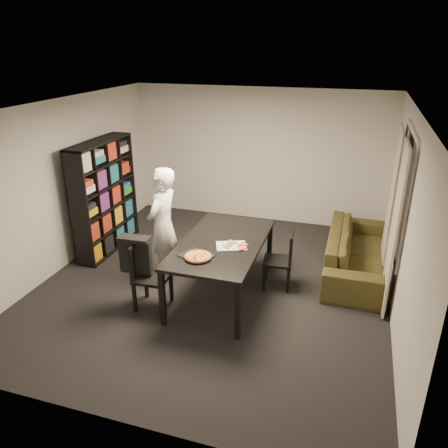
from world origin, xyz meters
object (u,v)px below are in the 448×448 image
(dining_table, at_px, (222,247))
(baking_tray, at_px, (196,255))
(chair_right, at_px, (284,256))
(pepperoni_pizza, at_px, (198,256))
(chair_left, at_px, (145,271))
(person, at_px, (163,226))
(sofa, at_px, (357,252))
(bookshelf, at_px, (105,197))

(dining_table, distance_m, baking_tray, 0.54)
(chair_right, distance_m, pepperoni_pizza, 1.42)
(baking_tray, xyz_separation_m, pepperoni_pizza, (0.05, -0.05, 0.02))
(dining_table, height_order, chair_left, chair_left)
(person, relative_size, sofa, 0.77)
(baking_tray, relative_size, sofa, 0.18)
(bookshelf, height_order, baking_tray, bookshelf)
(chair_right, bearing_deg, pepperoni_pizza, -49.44)
(dining_table, relative_size, baking_tray, 4.94)
(chair_left, distance_m, chair_right, 1.98)
(chair_left, xyz_separation_m, chair_right, (1.68, 1.05, -0.05))
(bookshelf, distance_m, chair_left, 2.10)
(dining_table, distance_m, sofa, 2.25)
(dining_table, xyz_separation_m, baking_tray, (-0.19, -0.50, 0.08))
(chair_left, height_order, person, person)
(dining_table, height_order, sofa, dining_table)
(dining_table, xyz_separation_m, person, (-0.96, 0.16, 0.13))
(pepperoni_pizza, distance_m, sofa, 2.72)
(bookshelf, relative_size, sofa, 0.83)
(dining_table, height_order, chair_right, chair_right)
(person, bearing_deg, bookshelf, -111.30)
(bookshelf, relative_size, dining_table, 0.96)
(chair_left, relative_size, person, 0.54)
(chair_right, xyz_separation_m, sofa, (1.02, 0.81, -0.16))
(baking_tray, distance_m, pepperoni_pizza, 0.07)
(chair_left, height_order, chair_right, chair_left)
(baking_tray, bearing_deg, person, 139.22)
(chair_left, xyz_separation_m, pepperoni_pizza, (0.74, 0.04, 0.31))
(baking_tray, bearing_deg, chair_left, -172.11)
(chair_right, bearing_deg, person, -87.06)
(bookshelf, xyz_separation_m, chair_right, (3.14, -0.40, -0.45))
(person, height_order, pepperoni_pizza, person)
(bookshelf, xyz_separation_m, person, (1.39, -0.69, -0.07))
(bookshelf, bearing_deg, chair_right, -7.17)
(chair_right, relative_size, baking_tray, 2.18)
(chair_left, height_order, sofa, chair_left)
(chair_left, height_order, pepperoni_pizza, chair_left)
(baking_tray, bearing_deg, chair_right, 44.12)
(bookshelf, xyz_separation_m, baking_tray, (2.16, -1.35, -0.12))
(person, bearing_deg, dining_table, 85.57)
(chair_left, relative_size, chair_right, 1.09)
(person, distance_m, sofa, 3.04)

